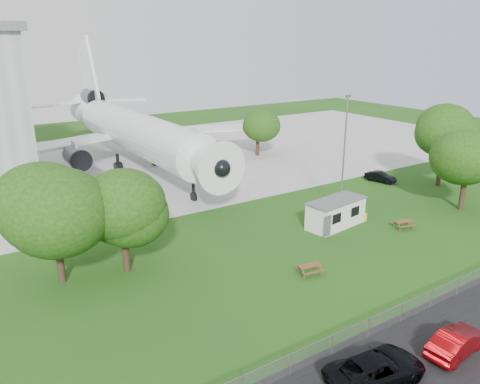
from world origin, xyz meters
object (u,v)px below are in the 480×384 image
airliner (133,130)px  picnic_east (403,228)px  picnic_west (309,274)px  site_cabin (336,213)px  car_centre_sedan (456,342)px

airliner → picnic_east: airliner is taller
picnic_west → airliner: bearing=98.8°
airliner → site_cabin: size_ratio=6.91×
airliner → picnic_west: size_ratio=26.52×
site_cabin → car_centre_sedan: size_ratio=1.55×
airliner → car_centre_sedan: bearing=-90.0°
car_centre_sedan → picnic_west: bearing=-2.8°
airliner → picnic_west: (-0.64, -37.37, -5.27)m
site_cabin → picnic_west: size_ratio=3.84×
car_centre_sedan → picnic_east: bearing=-48.9°
picnic_east → airliner: bearing=123.3°
airliner → car_centre_sedan: (-0.01, -49.12, -4.54)m
site_cabin → picnic_east: 6.51m
picnic_west → car_centre_sedan: size_ratio=0.40×
site_cabin → car_centre_sedan: bearing=-114.0°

